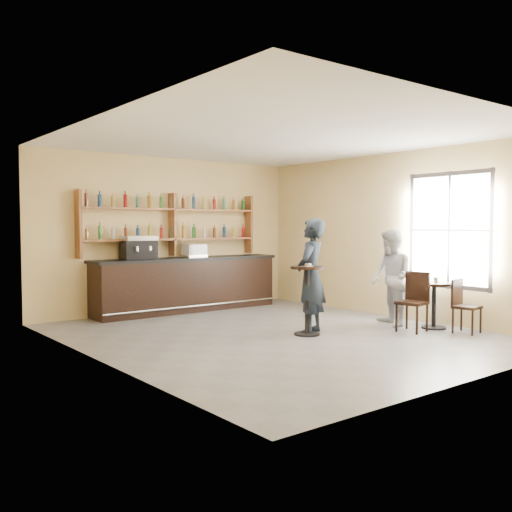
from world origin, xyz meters
TOP-DOWN VIEW (x-y plane):
  - floor at (0.00, 0.00)m, footprint 7.00×7.00m
  - ceiling at (0.00, 0.00)m, footprint 7.00×7.00m
  - wall_back at (0.00, 3.50)m, footprint 7.00×0.00m
  - wall_front at (0.00, -3.50)m, footprint 7.00×0.00m
  - wall_left at (-3.00, 0.00)m, footprint 0.00×7.00m
  - wall_right at (3.00, 0.00)m, footprint 0.00×7.00m
  - window_pane at (2.99, -1.20)m, footprint 0.00×2.00m
  - window_frame at (2.99, -1.20)m, footprint 0.04×1.70m
  - shelf_unit at (0.00, 3.37)m, footprint 4.00×0.26m
  - liquor_bottles at (0.00, 3.37)m, footprint 3.68×0.10m
  - bar_counter at (0.22, 3.15)m, footprint 4.14×0.81m
  - espresso_machine at (-0.88, 3.15)m, footprint 0.69×0.48m
  - pastry_case at (0.39, 3.15)m, footprint 0.50×0.42m
  - pedestal_table at (0.38, -0.32)m, footprint 0.60×0.60m
  - napkin at (0.38, -0.32)m, footprint 0.19×0.19m
  - donut at (0.39, -0.33)m, footprint 0.14×0.14m
  - cup_pedestal at (0.52, -0.22)m, footprint 0.17×0.17m
  - man_main at (0.55, -0.22)m, footprint 0.82×0.72m
  - cafe_table at (2.52, -1.24)m, footprint 0.83×0.83m
  - cup_cafe at (2.57, -1.24)m, footprint 0.12×0.12m
  - chair_west at (1.97, -1.19)m, footprint 0.50×0.50m
  - chair_south at (2.57, -1.84)m, footprint 0.44×0.44m
  - patron_second at (2.13, -0.62)m, footprint 0.94×1.03m

SIDE VIEW (x-z plane):
  - floor at x=0.00m, z-range 0.00..0.00m
  - cafe_table at x=2.52m, z-range 0.00..0.80m
  - chair_south at x=2.57m, z-range 0.00..0.89m
  - chair_west at x=1.97m, z-range 0.00..1.00m
  - bar_counter at x=0.22m, z-range 0.00..1.12m
  - pedestal_table at x=0.38m, z-range 0.00..1.13m
  - cup_cafe at x=2.57m, z-range 0.80..0.89m
  - patron_second at x=2.13m, z-range 0.00..1.72m
  - man_main at x=0.55m, z-range 0.00..1.90m
  - napkin at x=0.38m, z-range 1.13..1.13m
  - donut at x=0.39m, z-range 1.13..1.17m
  - cup_pedestal at x=0.52m, z-range 1.13..1.23m
  - pastry_case at x=0.39m, z-range 1.12..1.39m
  - espresso_machine at x=-0.88m, z-range 1.12..1.58m
  - wall_back at x=0.00m, z-range -1.90..5.10m
  - wall_front at x=0.00m, z-range -1.90..5.10m
  - wall_left at x=-3.00m, z-range -1.90..5.10m
  - wall_right at x=3.00m, z-range -1.90..5.10m
  - window_frame at x=2.99m, z-range 0.65..2.75m
  - window_pane at x=2.99m, z-range 0.70..2.70m
  - shelf_unit at x=0.00m, z-range 1.11..2.51m
  - liquor_bottles at x=0.00m, z-range 1.48..2.48m
  - ceiling at x=0.00m, z-range 3.20..3.20m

